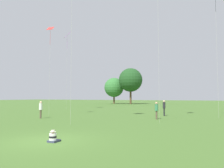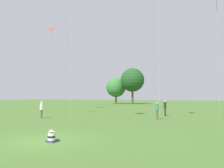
{
  "view_description": "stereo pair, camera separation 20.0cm",
  "coord_description": "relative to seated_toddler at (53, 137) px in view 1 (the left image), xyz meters",
  "views": [
    {
      "loc": [
        7.88,
        -8.54,
        2.2
      ],
      "look_at": [
        0.15,
        7.15,
        3.26
      ],
      "focal_mm": 35.0,
      "sensor_mm": 36.0,
      "label": 1
    },
    {
      "loc": [
        8.06,
        -8.45,
        2.2
      ],
      "look_at": [
        0.15,
        7.15,
        3.26
      ],
      "focal_mm": 35.0,
      "sensor_mm": 36.0,
      "label": 2
    }
  ],
  "objects": [
    {
      "name": "person_standing_1",
      "position": [
        1.7,
        13.12,
        0.8
      ],
      "size": [
        0.45,
        0.45,
        1.72
      ],
      "rotation": [
        0.0,
        0.0,
        2.52
      ],
      "color": "brown",
      "rests_on": "ground"
    },
    {
      "name": "seated_toddler",
      "position": [
        0.0,
        0.0,
        0.0
      ],
      "size": [
        0.47,
        0.57,
        0.6
      ],
      "rotation": [
        0.0,
        0.0,
        0.05
      ],
      "color": "#383D56",
      "rests_on": "ground"
    },
    {
      "name": "distant_tree_0",
      "position": [
        -18.33,
        57.3,
        7.5
      ],
      "size": [
        7.64,
        7.64,
        11.58
      ],
      "color": "brown",
      "rests_on": "ground"
    },
    {
      "name": "kite_0",
      "position": [
        -16.83,
        22.5,
        12.83
      ],
      "size": [
        1.72,
        1.63,
        13.89
      ],
      "rotation": [
        0.0,
        0.0,
        4.84
      ],
      "color": "#B738C6",
      "rests_on": "ground"
    },
    {
      "name": "person_standing_2",
      "position": [
        1.48,
        17.45,
        0.88
      ],
      "size": [
        0.38,
        0.38,
        1.83
      ],
      "rotation": [
        0.0,
        0.0,
        4.46
      ],
      "color": "black",
      "rests_on": "ground"
    },
    {
      "name": "kite_2",
      "position": [
        -10.87,
        11.62,
        9.77
      ],
      "size": [
        0.87,
        0.74,
        10.82
      ],
      "rotation": [
        0.0,
        0.0,
        5.71
      ],
      "color": "red",
      "rests_on": "ground"
    },
    {
      "name": "ground_plane",
      "position": [
        -0.51,
        0.1,
        -0.23
      ],
      "size": [
        300.0,
        300.0,
        0.0
      ],
      "primitive_type": "plane",
      "color": "#426628"
    },
    {
      "name": "distant_tree_1",
      "position": [
        -24.93,
        58.69,
        5.29
      ],
      "size": [
        6.59,
        6.59,
        8.84
      ],
      "color": "brown",
      "rests_on": "ground"
    },
    {
      "name": "person_standing_0",
      "position": [
        -9.36,
        8.73,
        0.84
      ],
      "size": [
        0.48,
        0.48,
        1.79
      ],
      "rotation": [
        0.0,
        0.0,
        0.71
      ],
      "color": "brown",
      "rests_on": "ground"
    }
  ]
}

